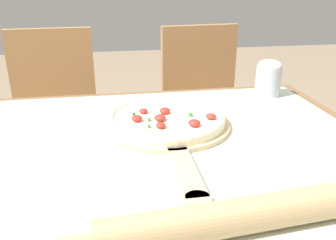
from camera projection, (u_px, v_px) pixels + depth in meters
name	position (u px, v px, depth m)	size (l,w,h in m)	color
dining_table	(164.00, 191.00, 0.88)	(1.10, 0.92, 0.73)	brown
towel_cloth	(164.00, 148.00, 0.84)	(1.02, 0.84, 0.00)	silver
pizza_peel	(168.00, 128.00, 0.93)	(0.34, 0.55, 0.01)	#D6B784
pizza	(166.00, 118.00, 0.95)	(0.32, 0.32, 0.04)	beige
rolling_pin	(223.00, 219.00, 0.55)	(0.49, 0.09, 0.06)	tan
chair_left	(56.00, 114.00, 1.64)	(0.42, 0.42, 0.90)	#A37547
chair_right	(204.00, 106.00, 1.74)	(0.44, 0.44, 0.90)	#A37547
flour_cup	(268.00, 78.00, 1.19)	(0.08, 0.08, 0.12)	#B2B7BC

